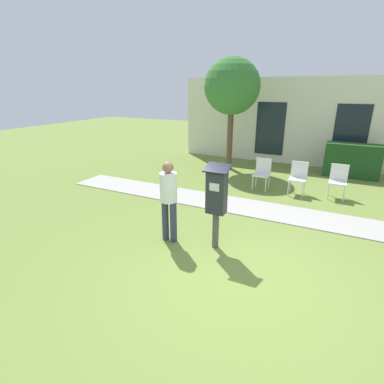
% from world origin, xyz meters
% --- Properties ---
extents(ground_plane, '(40.00, 40.00, 0.00)m').
position_xyz_m(ground_plane, '(0.00, 0.00, 0.00)').
color(ground_plane, olive).
extents(sidewalk, '(12.00, 1.10, 0.02)m').
position_xyz_m(sidewalk, '(0.00, 2.86, 0.01)').
color(sidewalk, '#A3A099').
rests_on(sidewalk, ground).
extents(building_facade, '(10.00, 0.26, 3.20)m').
position_xyz_m(building_facade, '(0.00, 8.08, 1.60)').
color(building_facade, beige).
rests_on(building_facade, ground).
extents(parking_meter, '(0.44, 0.31, 1.59)m').
position_xyz_m(parking_meter, '(-0.66, 0.70, 1.02)').
color(parking_meter, '#4C4C4C').
rests_on(parking_meter, ground).
extents(person_standing, '(0.32, 0.32, 1.58)m').
position_xyz_m(person_standing, '(-1.56, 0.54, 0.93)').
color(person_standing, '#333851').
rests_on(person_standing, ground).
extents(outdoor_chair_left, '(0.44, 0.44, 0.90)m').
position_xyz_m(outdoor_chair_left, '(-0.77, 4.50, 0.53)').
color(outdoor_chair_left, white).
rests_on(outdoor_chair_left, ground).
extents(outdoor_chair_middle, '(0.44, 0.44, 0.90)m').
position_xyz_m(outdoor_chair_middle, '(0.23, 4.51, 0.53)').
color(outdoor_chair_middle, white).
rests_on(outdoor_chair_middle, ground).
extents(outdoor_chair_right, '(0.44, 0.44, 0.90)m').
position_xyz_m(outdoor_chair_right, '(1.24, 4.67, 0.53)').
color(outdoor_chair_right, white).
rests_on(outdoor_chair_right, ground).
extents(hedge_row, '(1.68, 0.60, 1.10)m').
position_xyz_m(hedge_row, '(1.56, 7.06, 0.55)').
color(hedge_row, '#1E471E').
rests_on(hedge_row, ground).
extents(tree, '(1.90, 1.90, 3.82)m').
position_xyz_m(tree, '(-2.44, 6.28, 2.84)').
color(tree, brown).
rests_on(tree, ground).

